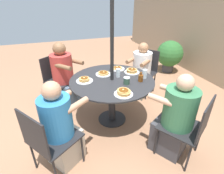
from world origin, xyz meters
TOP-DOWN VIEW (x-y plane):
  - ground_plane at (0.00, 0.00)m, footprint 12.00×12.00m
  - patio_table at (0.00, 0.00)m, footprint 1.26×1.26m
  - umbrella_pole at (0.00, 0.00)m, footprint 0.05×0.05m
  - patio_chair_north at (1.02, 0.62)m, footprint 0.65×0.65m
  - diner_north at (0.86, 0.52)m, footprint 0.60×0.56m
  - patio_chair_east at (-0.71, 0.95)m, footprint 0.66×0.66m
  - diner_east at (-0.60, 0.81)m, footprint 0.57×0.59m
  - patio_chair_south at (-0.91, -0.76)m, footprint 0.66×0.66m
  - diner_south at (-0.78, -0.65)m, footprint 0.62×0.60m
  - patio_chair_west at (0.69, -0.97)m, footprint 0.66×0.66m
  - diner_west at (0.59, -0.82)m, footprint 0.54×0.57m
  - pancake_plate_a at (-0.22, -0.07)m, footprint 0.24×0.24m
  - pancake_plate_b at (0.47, -0.01)m, footprint 0.24×0.24m
  - pancake_plate_c at (-0.14, 0.39)m, footprint 0.24×0.24m
  - pancake_plate_d at (-0.07, -0.40)m, footprint 0.24×0.24m
  - pancake_plate_e at (-0.35, 0.22)m, footprint 0.24×0.24m
  - syrup_bottle at (0.19, 0.37)m, footprint 0.09×0.07m
  - coffee_cup at (0.21, 0.15)m, footprint 0.09×0.09m
  - drinking_glass_a at (-0.06, 0.12)m, footprint 0.07×0.07m
  - drinking_glass_b at (0.11, 0.48)m, footprint 0.07×0.07m
  - potted_shrub at (-1.46, 2.10)m, footprint 0.67×0.67m

SIDE VIEW (x-z plane):
  - ground_plane at x=0.00m, z-range 0.00..0.00m
  - potted_shrub at x=-1.46m, z-range 0.06..0.89m
  - diner_east at x=-0.60m, z-range -0.05..1.03m
  - diner_north at x=0.86m, z-range -0.06..1.06m
  - patio_chair_north at x=1.02m, z-range 0.07..0.95m
  - patio_chair_east at x=-0.71m, z-range 0.07..0.95m
  - patio_chair_south at x=-0.91m, z-range 0.07..0.95m
  - patio_chair_west at x=0.69m, z-range 0.07..0.95m
  - diner_west at x=0.59m, z-range -0.05..1.07m
  - diner_south at x=-0.78m, z-range -0.06..1.11m
  - patio_table at x=0.00m, z-range 0.23..0.97m
  - pancake_plate_e at x=-0.35m, z-range 0.73..0.78m
  - pancake_plate_a at x=-0.22m, z-range 0.73..0.78m
  - pancake_plate_d at x=-0.07m, z-range 0.73..0.79m
  - pancake_plate_c at x=-0.14m, z-range 0.73..0.80m
  - pancake_plate_b at x=0.47m, z-range 0.73..0.81m
  - coffee_cup at x=0.21m, z-range 0.74..0.84m
  - syrup_bottle at x=0.19m, z-range 0.72..0.86m
  - drinking_glass_a at x=-0.06m, z-range 0.74..0.87m
  - drinking_glass_b at x=0.11m, z-range 0.74..0.87m
  - umbrella_pole at x=0.00m, z-range 0.00..2.27m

